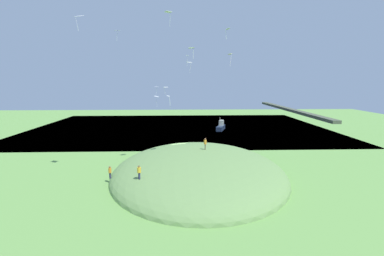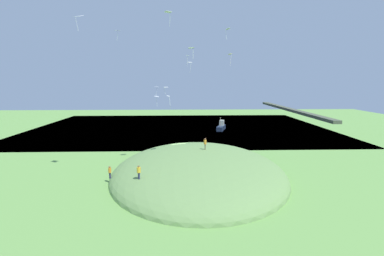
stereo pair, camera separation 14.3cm
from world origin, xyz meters
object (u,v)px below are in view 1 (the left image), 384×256
Objects in this scene: person_near_shore at (110,171)px; kite_11 at (190,63)px; kite_6 at (117,31)px; boat_on_lake at (221,127)px; kite_0 at (157,87)px; kite_5 at (191,48)px; kite_7 at (78,17)px; person_on_hilltop at (205,142)px; kite_10 at (187,57)px; kite_2 at (168,13)px; kite_3 at (166,88)px; person_with_child at (139,171)px; kite_1 at (169,97)px; kite_8 at (156,97)px; kite_9 at (228,29)px; kite_4 at (230,55)px.

person_near_shore is 0.76× the size of kite_11.
kite_6 is 0.82× the size of kite_11.
kite_0 reaches higher than boat_on_lake.
kite_5 is 18.32m from kite_11.
kite_7 is 0.88× the size of kite_11.
person_on_hilltop reaches higher than boat_on_lake.
boat_on_lake is 3.73× the size of kite_5.
kite_10 is at bearing 175.43° from boat_on_lake.
kite_3 is (-6.26, -0.85, -10.17)m from kite_2.
person_with_child is 13.92m from kite_1.
kite_5 is at bearing 57.48° from kite_2.
kite_6 reaches higher than kite_3.
person_on_hilltop is 0.90× the size of kite_7.
kite_3 is 0.77× the size of kite_5.
kite_8 is at bearing 109.43° from kite_6.
person_near_shore is 0.99× the size of kite_9.
boat_on_lake is 2.96× the size of kite_10.
person_with_child is 0.79× the size of kite_4.
kite_10 is 0.85× the size of kite_11.
kite_7 is at bearing -4.75° from kite_6.
kite_11 is at bearing 23.24° from person_near_shore.
kite_4 is 16.43m from kite_8.
boat_on_lake is 2.51× the size of kite_11.
kite_4 is at bearing 34.82° from kite_11.
kite_7 reaches higher than kite_4.
kite_7 is (3.47, -15.98, 16.64)m from person_on_hilltop.
kite_0 is 1.38× the size of kite_5.
kite_11 is at bearing 157.45° from kite_3.
kite_10 is (-13.33, -0.25, 0.01)m from kite_5.
person_near_shore is (5.36, -12.60, -2.40)m from person_on_hilltop.
kite_8 is at bearing 156.56° from kite_7.
kite_6 reaches higher than kite_4.
person_near_shore is 26.29m from kite_4.
kite_6 is (3.53, -6.39, 9.91)m from kite_0.
person_near_shore is at bearing 60.70° from kite_7.
kite_3 is (-4.25, -0.64, 1.33)m from kite_1.
kite_6 is at bearing -71.87° from kite_11.
kite_6 is (-5.86, -8.70, 9.77)m from kite_3.
kite_5 is (8.21, 3.91, 5.32)m from kite_3.
person_with_child is 0.96× the size of kite_9.
kite_11 is at bearing 171.05° from boat_on_lake.
kite_6 is (-21.41, -6.41, 18.70)m from person_with_child.
kite_0 is 2.20m from kite_8.
boat_on_lake is 34.32m from kite_9.
kite_1 is 0.91× the size of kite_4.
kite_2 reaches higher than kite_10.
kite_11 is (-4.97, 0.53, -0.77)m from kite_10.
kite_3 is (27.00, -12.98, 11.00)m from boat_on_lake.
kite_6 is at bearing -123.97° from kite_3.
boat_on_lake is 3.40× the size of person_with_child.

